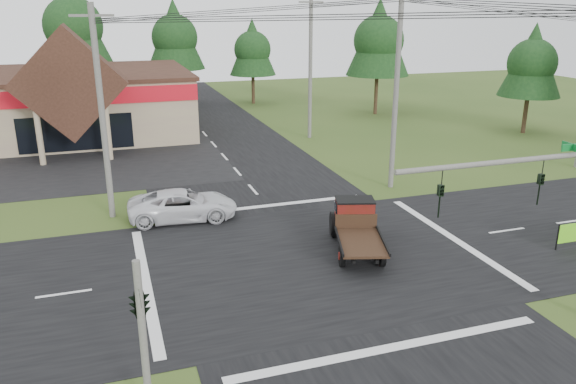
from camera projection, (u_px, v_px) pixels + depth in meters
name	position (u px, v px, depth m)	size (l,w,h in m)	color
ground	(313.00, 259.00, 24.07)	(120.00, 120.00, 0.00)	#324B1A
road_ns	(313.00, 259.00, 24.07)	(12.00, 120.00, 0.02)	black
road_ew	(313.00, 258.00, 24.07)	(120.00, 12.00, 0.02)	black
parking_apron	(13.00, 170.00, 37.04)	(28.00, 14.00, 0.02)	black
cvs_building	(2.00, 104.00, 45.19)	(30.40, 18.20, 9.19)	tan
traffic_signal_mast	(571.00, 203.00, 17.65)	(8.12, 0.24, 7.00)	#595651
traffic_signal_corner	(138.00, 289.00, 14.14)	(0.53, 2.48, 4.40)	#595651
utility_pole_nw	(102.00, 113.00, 27.21)	(2.00, 0.30, 10.50)	#595651
utility_pole_ne	(396.00, 88.00, 31.80)	(2.00, 0.30, 11.50)	#595651
utility_pole_n	(310.00, 67.00, 44.47)	(2.00, 0.30, 11.20)	#595651
tree_row_c	(73.00, 23.00, 55.32)	(7.28, 7.28, 13.13)	#332316
tree_row_d	(175.00, 35.00, 59.61)	(6.16, 6.16, 11.11)	#332316
tree_row_e	(252.00, 48.00, 60.61)	(5.04, 5.04, 9.09)	#332316
tree_side_ne	(379.00, 38.00, 54.14)	(6.16, 6.16, 11.11)	#332316
tree_side_e_near	(532.00, 61.00, 46.12)	(5.04, 5.04, 9.09)	#332316
antique_flatbed_truck	(357.00, 229.00, 24.49)	(1.94, 5.09, 2.13)	#4F160B
white_pickup	(183.00, 205.00, 28.35)	(2.50, 5.42, 1.51)	silver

